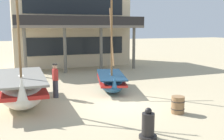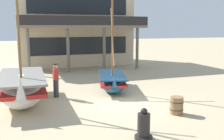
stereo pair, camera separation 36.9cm
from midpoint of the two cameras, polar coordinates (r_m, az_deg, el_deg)
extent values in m
plane|color=tan|center=(12.13, 2.49, -7.26)|extent=(120.00, 120.00, 0.00)
ellipsoid|color=silver|center=(12.81, -18.00, -3.85)|extent=(2.12, 5.03, 1.29)
cube|color=red|center=(12.78, -18.03, -3.15)|extent=(2.13, 4.84, 0.15)
cube|color=gray|center=(12.70, -18.13, -1.25)|extent=(2.18, 4.94, 0.09)
cone|color=silver|center=(10.36, -18.16, -3.63)|extent=(0.40, 0.40, 0.90)
cylinder|color=brown|center=(11.88, -18.65, 8.21)|extent=(0.10, 0.10, 4.86)
cylinder|color=brown|center=(11.91, -18.91, 13.10)|extent=(0.12, 1.53, 3.92)
cube|color=brown|center=(13.09, -18.10, -1.58)|extent=(1.86, 0.22, 0.06)
ellipsoid|color=#23517A|center=(14.66, 0.67, -2.57)|extent=(2.27, 3.94, 0.89)
cube|color=red|center=(14.63, 0.67, -2.15)|extent=(2.24, 3.80, 0.11)
cube|color=#132C43|center=(14.58, 0.67, -1.00)|extent=(2.29, 3.88, 0.06)
cone|color=#23517A|center=(12.83, 1.35, -2.46)|extent=(0.33, 0.33, 0.62)
cylinder|color=brown|center=(13.90, 0.85, 6.38)|extent=(0.10, 0.10, 4.26)
cylinder|color=brown|center=(13.89, 0.85, 7.40)|extent=(0.60, 1.93, 2.95)
cube|color=brown|center=(14.87, 0.58, -1.18)|extent=(1.26, 0.49, 0.06)
cylinder|color=#33333D|center=(13.38, -11.17, -3.91)|extent=(0.26, 0.26, 0.88)
cube|color=#B22D28|center=(13.24, -11.27, -0.92)|extent=(0.25, 0.38, 0.54)
sphere|color=tan|center=(13.18, -11.32, 0.75)|extent=(0.22, 0.22, 0.22)
cylinder|color=#2D2823|center=(13.16, -11.34, 1.27)|extent=(0.24, 0.24, 0.05)
cylinder|color=black|center=(8.59, 8.05, -14.14)|extent=(0.56, 0.56, 0.10)
cylinder|color=black|center=(8.44, 8.11, -11.58)|extent=(0.40, 0.40, 0.72)
sphere|color=black|center=(8.30, 8.18, -8.82)|extent=(0.22, 0.22, 0.22)
cylinder|color=olive|center=(11.02, 14.67, -7.38)|extent=(0.52, 0.52, 0.70)
torus|color=black|center=(10.98, 14.71, -6.61)|extent=(0.56, 0.56, 0.03)
torus|color=black|center=(11.07, 14.64, -8.15)|extent=(0.56, 0.56, 0.03)
cube|color=beige|center=(25.63, -8.06, 8.99)|extent=(10.05, 5.85, 6.74)
cube|color=black|center=(22.80, -6.46, 5.19)|extent=(8.44, 0.06, 1.48)
cube|color=black|center=(22.81, -6.62, 13.66)|extent=(8.44, 0.06, 1.48)
cube|color=#70665B|center=(21.45, -5.70, 9.27)|extent=(10.05, 2.72, 0.20)
cylinder|color=#666056|center=(19.95, -17.05, 3.78)|extent=(0.24, 0.24, 3.37)
cylinder|color=#666056|center=(20.29, -8.91, 4.16)|extent=(0.24, 0.24, 3.37)
cylinder|color=#666056|center=(21.01, -1.18, 4.44)|extent=(0.24, 0.24, 3.37)
cylinder|color=#666056|center=(22.09, 5.92, 4.63)|extent=(0.24, 0.24, 3.37)
cube|color=black|center=(20.19, -4.81, 10.56)|extent=(10.05, 0.08, 0.70)
camera|label=1|loc=(0.18, -89.17, 0.14)|focal=42.48mm
camera|label=2|loc=(0.18, 90.83, -0.14)|focal=42.48mm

